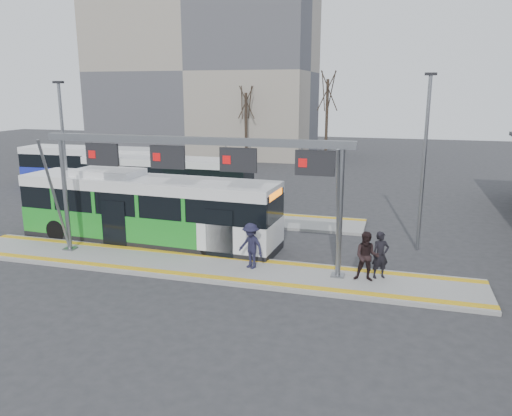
# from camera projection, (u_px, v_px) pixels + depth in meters

# --- Properties ---
(ground) EXTENTS (120.00, 120.00, 0.00)m
(ground) POSITION_uv_depth(u_px,v_px,m) (202.00, 268.00, 20.47)
(ground) COLOR #2D2D30
(ground) RESTS_ON ground
(platform_main) EXTENTS (22.00, 3.00, 0.15)m
(platform_main) POSITION_uv_depth(u_px,v_px,m) (202.00, 267.00, 20.46)
(platform_main) COLOR gray
(platform_main) RESTS_ON ground
(platform_second) EXTENTS (20.00, 3.00, 0.15)m
(platform_second) POSITION_uv_depth(u_px,v_px,m) (190.00, 214.00, 29.01)
(platform_second) COLOR gray
(platform_second) RESTS_ON ground
(tactile_main) EXTENTS (22.00, 2.65, 0.02)m
(tactile_main) POSITION_uv_depth(u_px,v_px,m) (202.00, 265.00, 20.44)
(tactile_main) COLOR gold
(tactile_main) RESTS_ON platform_main
(tactile_second) EXTENTS (20.00, 0.35, 0.02)m
(tactile_second) POSITION_uv_depth(u_px,v_px,m) (197.00, 209.00, 30.06)
(tactile_second) COLOR gold
(tactile_second) RESTS_ON platform_second
(gantry) EXTENTS (13.00, 1.68, 5.20)m
(gantry) POSITION_uv_depth(u_px,v_px,m) (194.00, 163.00, 19.81)
(gantry) COLOR slate
(gantry) RESTS_ON platform_main
(apartment_block) EXTENTS (24.50, 12.50, 18.40)m
(apartment_block) POSITION_uv_depth(u_px,v_px,m) (205.00, 71.00, 55.75)
(apartment_block) COLOR gray
(apartment_block) RESTS_ON ground
(hero_bus) EXTENTS (12.68, 3.30, 3.46)m
(hero_bus) POSITION_uv_depth(u_px,v_px,m) (148.00, 210.00, 23.61)
(hero_bus) COLOR black
(hero_bus) RESTS_ON ground
(bg_bus_green) EXTENTS (11.31, 2.45, 2.82)m
(bg_bus_green) POSITION_uv_depth(u_px,v_px,m) (167.00, 179.00, 32.86)
(bg_bus_green) COLOR black
(bg_bus_green) RESTS_ON ground
(bg_bus_blue) EXTENTS (11.45, 2.86, 2.97)m
(bg_bus_blue) POSITION_uv_depth(u_px,v_px,m) (96.00, 168.00, 37.31)
(bg_bus_blue) COLOR black
(bg_bus_blue) RESTS_ON ground
(passenger_a) EXTENTS (0.79, 0.69, 1.82)m
(passenger_a) POSITION_uv_depth(u_px,v_px,m) (380.00, 255.00, 18.87)
(passenger_a) COLOR black
(passenger_a) RESTS_ON platform_main
(passenger_b) EXTENTS (0.92, 0.72, 1.89)m
(passenger_b) POSITION_uv_depth(u_px,v_px,m) (367.00, 257.00, 18.58)
(passenger_b) COLOR black
(passenger_b) RESTS_ON platform_main
(passenger_c) EXTENTS (1.38, 1.14, 1.85)m
(passenger_c) POSITION_uv_depth(u_px,v_px,m) (251.00, 246.00, 19.92)
(passenger_c) COLOR #1C1B31
(passenger_c) RESTS_ON platform_main
(tree_left) EXTENTS (1.40, 1.40, 7.76)m
(tree_left) POSITION_uv_depth(u_px,v_px,m) (246.00, 103.00, 48.10)
(tree_left) COLOR #382B21
(tree_left) RESTS_ON ground
(tree_mid) EXTENTS (1.40, 1.40, 9.19)m
(tree_mid) POSITION_uv_depth(u_px,v_px,m) (328.00, 91.00, 47.20)
(tree_mid) COLOR #382B21
(tree_mid) RESTS_ON ground
(tree_far) EXTENTS (1.40, 1.40, 7.34)m
(tree_far) POSITION_uv_depth(u_px,v_px,m) (98.00, 104.00, 56.10)
(tree_far) COLOR #382B21
(tree_far) RESTS_ON ground
(lamp_west) EXTENTS (0.50, 0.25, 7.57)m
(lamp_west) POSITION_uv_depth(u_px,v_px,m) (65.00, 153.00, 25.28)
(lamp_west) COLOR slate
(lamp_west) RESTS_ON ground
(lamp_east) EXTENTS (0.50, 0.25, 7.86)m
(lamp_east) POSITION_uv_depth(u_px,v_px,m) (424.00, 159.00, 21.92)
(lamp_east) COLOR slate
(lamp_east) RESTS_ON ground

